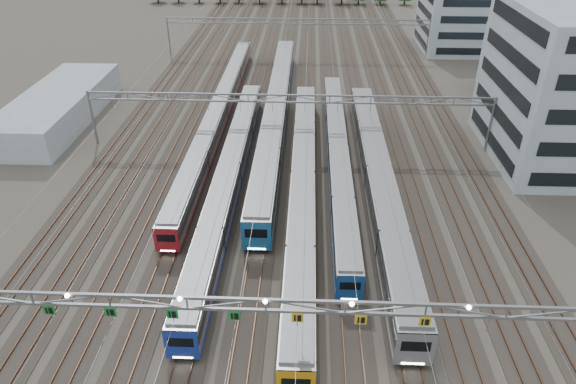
{
  "coord_description": "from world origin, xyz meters",
  "views": [
    {
      "loc": [
        2.69,
        -26.6,
        32.92
      ],
      "look_at": [
        0.67,
        21.63,
        3.5
      ],
      "focal_mm": 32.0,
      "sensor_mm": 36.0,
      "label": 1
    }
  ],
  "objects_px": {
    "gantry_mid": "(289,105)",
    "west_shed": "(59,107)",
    "depot_bldg_south": "(573,86)",
    "depot_bldg_mid": "(535,66)",
    "train_c": "(276,110)",
    "gantry_near": "(265,309)",
    "train_e": "(338,154)",
    "gantry_far": "(297,26)",
    "depot_bldg_north": "(473,19)",
    "train_a": "(220,110)",
    "train_d": "(303,183)",
    "train_f": "(378,179)",
    "train_b": "(230,174)"
  },
  "relations": [
    {
      "from": "depot_bldg_south",
      "to": "train_e",
      "type": "bearing_deg",
      "value": -171.26
    },
    {
      "from": "train_f",
      "to": "depot_bldg_mid",
      "type": "bearing_deg",
      "value": 48.71
    },
    {
      "from": "gantry_far",
      "to": "depot_bldg_north",
      "type": "bearing_deg",
      "value": 10.77
    },
    {
      "from": "depot_bldg_south",
      "to": "depot_bldg_north",
      "type": "bearing_deg",
      "value": 88.0
    },
    {
      "from": "train_c",
      "to": "gantry_mid",
      "type": "bearing_deg",
      "value": -74.37
    },
    {
      "from": "train_c",
      "to": "depot_bldg_north",
      "type": "bearing_deg",
      "value": 47.1
    },
    {
      "from": "depot_bldg_mid",
      "to": "depot_bldg_north",
      "type": "height_order",
      "value": "depot_bldg_north"
    },
    {
      "from": "train_c",
      "to": "west_shed",
      "type": "relative_size",
      "value": 2.22
    },
    {
      "from": "west_shed",
      "to": "gantry_mid",
      "type": "bearing_deg",
      "value": -12.21
    },
    {
      "from": "train_b",
      "to": "gantry_mid",
      "type": "xyz_separation_m",
      "value": [
        6.75,
        11.99,
        4.36
      ]
    },
    {
      "from": "train_e",
      "to": "train_c",
      "type": "bearing_deg",
      "value": 123.2
    },
    {
      "from": "west_shed",
      "to": "depot_bldg_mid",
      "type": "bearing_deg",
      "value": 9.97
    },
    {
      "from": "train_f",
      "to": "gantry_far",
      "type": "bearing_deg",
      "value": 101.01
    },
    {
      "from": "train_b",
      "to": "depot_bldg_north",
      "type": "height_order",
      "value": "depot_bldg_north"
    },
    {
      "from": "depot_bldg_south",
      "to": "train_f",
      "type": "bearing_deg",
      "value": -155.53
    },
    {
      "from": "gantry_mid",
      "to": "west_shed",
      "type": "distance_m",
      "value": 37.8
    },
    {
      "from": "train_f",
      "to": "west_shed",
      "type": "xyz_separation_m",
      "value": [
        -47.98,
        20.76,
        0.05
      ]
    },
    {
      "from": "west_shed",
      "to": "train_e",
      "type": "bearing_deg",
      "value": -17.44
    },
    {
      "from": "gantry_far",
      "to": "train_b",
      "type": "bearing_deg",
      "value": -96.75
    },
    {
      "from": "train_a",
      "to": "depot_bldg_mid",
      "type": "distance_m",
      "value": 54.58
    },
    {
      "from": "train_e",
      "to": "gantry_mid",
      "type": "height_order",
      "value": "gantry_mid"
    },
    {
      "from": "depot_bldg_south",
      "to": "depot_bldg_mid",
      "type": "height_order",
      "value": "depot_bldg_south"
    },
    {
      "from": "train_c",
      "to": "train_d",
      "type": "xyz_separation_m",
      "value": [
        4.5,
        -22.08,
        -0.17
      ]
    },
    {
      "from": "train_c",
      "to": "gantry_near",
      "type": "xyz_separation_m",
      "value": [
        2.2,
        -48.16,
        4.81
      ]
    },
    {
      "from": "train_e",
      "to": "depot_bldg_mid",
      "type": "distance_m",
      "value": 44.47
    },
    {
      "from": "train_c",
      "to": "depot_bldg_north",
      "type": "relative_size",
      "value": 3.03
    },
    {
      "from": "train_b",
      "to": "train_f",
      "type": "relative_size",
      "value": 1.04
    },
    {
      "from": "depot_bldg_mid",
      "to": "west_shed",
      "type": "bearing_deg",
      "value": -170.03
    },
    {
      "from": "gantry_far",
      "to": "train_e",
      "type": "bearing_deg",
      "value": -82.42
    },
    {
      "from": "train_b",
      "to": "west_shed",
      "type": "distance_m",
      "value": 36.01
    },
    {
      "from": "train_b",
      "to": "gantry_near",
      "type": "distance_m",
      "value": 29.35
    },
    {
      "from": "gantry_far",
      "to": "gantry_near",
      "type": "bearing_deg",
      "value": -90.03
    },
    {
      "from": "train_a",
      "to": "depot_bldg_south",
      "type": "height_order",
      "value": "depot_bldg_south"
    },
    {
      "from": "train_b",
      "to": "gantry_mid",
      "type": "relative_size",
      "value": 0.97
    },
    {
      "from": "gantry_near",
      "to": "depot_bldg_mid",
      "type": "distance_m",
      "value": 74.55
    },
    {
      "from": "gantry_near",
      "to": "gantry_far",
      "type": "xyz_separation_m",
      "value": [
        0.05,
        85.12,
        -0.7
      ]
    },
    {
      "from": "gantry_mid",
      "to": "depot_bldg_mid",
      "type": "distance_m",
      "value": 46.9
    },
    {
      "from": "gantry_far",
      "to": "depot_bldg_south",
      "type": "xyz_separation_m",
      "value": [
        37.11,
        -46.04,
        3.65
      ]
    },
    {
      "from": "train_b",
      "to": "gantry_far",
      "type": "relative_size",
      "value": 0.97
    },
    {
      "from": "gantry_mid",
      "to": "depot_bldg_mid",
      "type": "height_order",
      "value": "depot_bldg_mid"
    },
    {
      "from": "train_d",
      "to": "train_e",
      "type": "bearing_deg",
      "value": 61.6
    },
    {
      "from": "gantry_near",
      "to": "depot_bldg_south",
      "type": "height_order",
      "value": "depot_bldg_south"
    },
    {
      "from": "train_d",
      "to": "gantry_mid",
      "type": "height_order",
      "value": "gantry_mid"
    },
    {
      "from": "train_b",
      "to": "west_shed",
      "type": "relative_size",
      "value": 1.82
    },
    {
      "from": "train_f",
      "to": "depot_bldg_north",
      "type": "xyz_separation_m",
      "value": [
        27.73,
        65.23,
        4.24
      ]
    },
    {
      "from": "gantry_mid",
      "to": "west_shed",
      "type": "xyz_separation_m",
      "value": [
        -36.73,
        7.95,
        -4.08
      ]
    },
    {
      "from": "train_b",
      "to": "depot_bldg_south",
      "type": "height_order",
      "value": "depot_bldg_south"
    },
    {
      "from": "train_f",
      "to": "train_e",
      "type": "bearing_deg",
      "value": 122.36
    },
    {
      "from": "train_a",
      "to": "west_shed",
      "type": "height_order",
      "value": "west_shed"
    },
    {
      "from": "train_e",
      "to": "gantry_near",
      "type": "bearing_deg",
      "value": -101.17
    }
  ]
}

